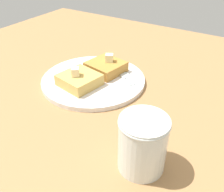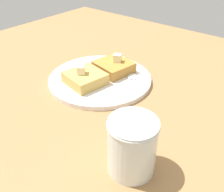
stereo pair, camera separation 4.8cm
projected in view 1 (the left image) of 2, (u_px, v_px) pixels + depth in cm
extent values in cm
cube|color=#9A6F44|center=(79.00, 75.00, 67.42)|extent=(92.80, 92.80, 2.94)
cylinder|color=silver|center=(94.00, 80.00, 61.34)|extent=(25.15, 25.15, 1.09)
torus|color=brown|center=(93.00, 79.00, 61.26)|extent=(25.15, 25.15, 0.80)
cube|color=#B47D35|center=(106.00, 67.00, 63.02)|extent=(9.38, 9.62, 2.62)
cube|color=tan|center=(79.00, 80.00, 57.61)|extent=(9.38, 9.62, 2.62)
cube|color=beige|center=(109.00, 58.00, 62.19)|extent=(2.42, 2.50, 1.92)
cube|color=beige|center=(75.00, 72.00, 56.10)|extent=(2.57, 2.53, 1.92)
cube|color=silver|center=(117.00, 64.00, 66.70)|extent=(7.34, 8.05, 0.36)
cube|color=silver|center=(125.00, 76.00, 61.59)|extent=(3.51, 3.55, 0.36)
cube|color=silver|center=(132.00, 81.00, 59.38)|extent=(2.37, 2.60, 0.36)
cube|color=silver|center=(130.00, 81.00, 59.25)|extent=(2.37, 2.60, 0.36)
cube|color=silver|center=(128.00, 82.00, 59.12)|extent=(2.37, 2.60, 0.36)
cube|color=silver|center=(126.00, 82.00, 59.00)|extent=(2.37, 2.60, 0.36)
cylinder|color=#3B1408|center=(142.00, 153.00, 38.27)|extent=(6.77, 6.77, 5.63)
cylinder|color=silver|center=(142.00, 144.00, 37.26)|extent=(7.36, 7.36, 9.24)
torus|color=silver|center=(144.00, 122.00, 34.95)|extent=(7.57, 7.57, 0.50)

